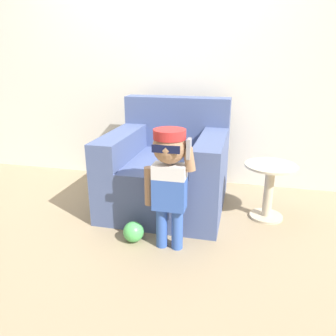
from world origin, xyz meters
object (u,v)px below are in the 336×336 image
object	(u,v)px
side_table	(269,186)
toy_ball	(133,232)
armchair	(168,169)
person_child	(169,172)

from	to	relation	value
side_table	toy_ball	world-z (taller)	side_table
armchair	toy_ball	xyz separation A→B (m)	(-0.09, -0.71, -0.26)
toy_ball	person_child	bearing A→B (deg)	-2.78
armchair	toy_ball	bearing A→B (deg)	-97.53
armchair	toy_ball	distance (m)	0.76
armchair	side_table	world-z (taller)	armchair
side_table	toy_ball	size ratio (longest dim) A/B	3.09
armchair	side_table	bearing A→B (deg)	-5.30
person_child	side_table	xyz separation A→B (m)	(0.70, 0.64, -0.29)
person_child	side_table	bearing A→B (deg)	42.46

